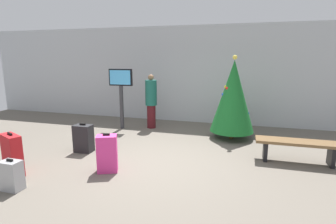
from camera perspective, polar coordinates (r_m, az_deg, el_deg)
name	(u,v)px	position (r m, az deg, el deg)	size (l,w,h in m)	color
ground_plane	(153,162)	(5.80, -3.13, -10.66)	(16.00, 16.00, 0.00)	#665E54
back_wall	(191,75)	(9.21, 4.93, 7.94)	(16.00, 0.20, 3.24)	#B7BCC1
holiday_tree	(233,96)	(7.37, 13.73, 3.29)	(1.18, 1.18, 2.26)	#4C3319
flight_info_kiosk	(121,88)	(8.34, -10.02, 4.98)	(0.74, 0.12, 1.86)	#333338
waiting_bench	(298,146)	(6.27, 26.03, -6.56)	(1.71, 0.44, 0.48)	brown
traveller_0	(151,100)	(8.35, -3.63, 2.54)	(0.45, 0.45, 1.69)	#4C1419
suitcase_0	(107,154)	(5.36, -12.88, -8.66)	(0.46, 0.40, 0.77)	#E5388C
suitcase_1	(84,138)	(6.61, -17.61, -5.41)	(0.42, 0.28, 0.69)	#232326
suitcase_2	(12,155)	(5.87, -30.32, -7.91)	(0.55, 0.40, 0.82)	#B2191E
suitcase_3	(12,176)	(5.28, -30.44, -11.62)	(0.34, 0.23, 0.55)	#9EA0A5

